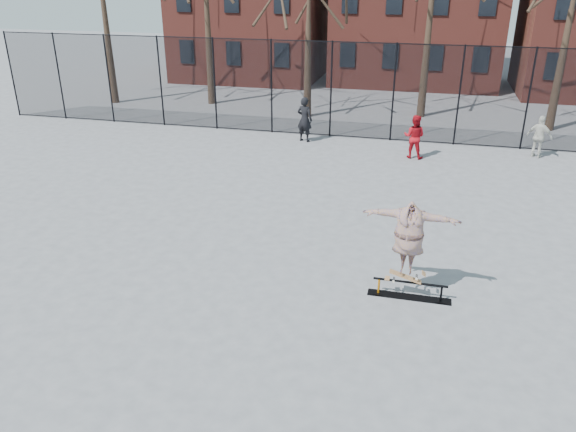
% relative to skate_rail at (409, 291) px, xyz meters
% --- Properties ---
extents(ground, '(100.00, 100.00, 0.00)m').
position_rel_skate_rail_xyz_m(ground, '(-2.61, -0.55, -0.16)').
color(ground, slate).
extents(skate_rail, '(1.83, 0.28, 0.40)m').
position_rel_skate_rail_xyz_m(skate_rail, '(0.00, 0.00, 0.00)').
color(skate_rail, black).
rests_on(skate_rail, ground).
extents(skateboard, '(0.78, 0.19, 0.09)m').
position_rel_skate_rail_xyz_m(skateboard, '(-0.12, 0.00, 0.29)').
color(skateboard, olive).
rests_on(skateboard, skate_rail).
extents(skater, '(2.07, 0.61, 1.67)m').
position_rel_skate_rail_xyz_m(skater, '(-0.12, 0.00, 1.17)').
color(skater, '#50388D').
rests_on(skater, skateboard).
extents(bystander_black, '(0.78, 0.62, 1.86)m').
position_rel_skate_rail_xyz_m(bystander_black, '(-4.91, 11.45, 0.77)').
color(bystander_black, black).
rests_on(bystander_black, ground).
extents(bystander_red, '(0.90, 0.76, 1.66)m').
position_rel_skate_rail_xyz_m(bystander_red, '(-0.38, 10.25, 0.67)').
color(bystander_red, '#A60E18').
rests_on(bystander_red, ground).
extents(bystander_white, '(1.03, 0.80, 1.62)m').
position_rel_skate_rail_xyz_m(bystander_white, '(4.25, 11.45, 0.65)').
color(bystander_white, beige).
rests_on(bystander_white, ground).
extents(fence, '(34.03, 0.07, 4.00)m').
position_rel_skate_rail_xyz_m(fence, '(-2.62, 12.45, 1.90)').
color(fence, black).
rests_on(fence, ground).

